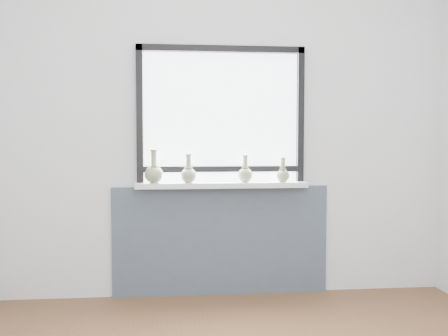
{
  "coord_description": "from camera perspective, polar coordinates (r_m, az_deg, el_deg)",
  "views": [
    {
      "loc": [
        -0.37,
        -2.1,
        1.23
      ],
      "look_at": [
        0.0,
        1.55,
        1.02
      ],
      "focal_mm": 40.0,
      "sensor_mm": 36.0,
      "label": 1
    }
  ],
  "objects": [
    {
      "name": "vase_a",
      "position": [
        3.79,
        -8.0,
        -0.54
      ],
      "size": [
        0.14,
        0.14,
        0.26
      ],
      "rotation": [
        0.0,
        0.0,
        -0.12
      ],
      "color": "gray",
      "rests_on": "windowsill"
    },
    {
      "name": "window",
      "position": [
        3.9,
        -0.33,
        6.38
      ],
      "size": [
        1.3,
        0.06,
        1.05
      ],
      "color": "black",
      "rests_on": "windowsill"
    },
    {
      "name": "windowsill",
      "position": [
        3.85,
        -0.24,
        -1.94
      ],
      "size": [
        1.32,
        0.18,
        0.04
      ],
      "primitive_type": "cube",
      "color": "white",
      "rests_on": "apron_panel"
    },
    {
      "name": "vase_b",
      "position": [
        3.8,
        -4.07,
        -0.65
      ],
      "size": [
        0.12,
        0.12,
        0.22
      ],
      "rotation": [
        0.0,
        0.0,
        -0.42
      ],
      "color": "gray",
      "rests_on": "windowsill"
    },
    {
      "name": "back_wall",
      "position": [
        3.93,
        -0.39,
        4.3
      ],
      "size": [
        3.6,
        0.02,
        2.6
      ],
      "primitive_type": "cube",
      "color": "silver",
      "rests_on": "ground"
    },
    {
      "name": "apron_panel",
      "position": [
        3.98,
        -0.34,
        -8.31
      ],
      "size": [
        1.7,
        0.03,
        0.86
      ],
      "primitive_type": "cube",
      "color": "#44505A",
      "rests_on": "ground"
    },
    {
      "name": "vase_d",
      "position": [
        3.89,
        6.73,
        -0.71
      ],
      "size": [
        0.11,
        0.11,
        0.19
      ],
      "rotation": [
        0.0,
        0.0,
        -0.17
      ],
      "color": "gray",
      "rests_on": "windowsill"
    },
    {
      "name": "vase_c",
      "position": [
        3.86,
        2.44,
        -0.62
      ],
      "size": [
        0.12,
        0.12,
        0.21
      ],
      "rotation": [
        0.0,
        0.0,
        -0.31
      ],
      "color": "gray",
      "rests_on": "windowsill"
    }
  ]
}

